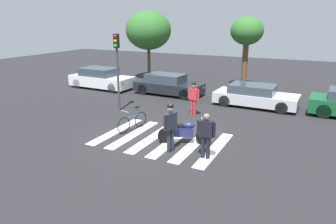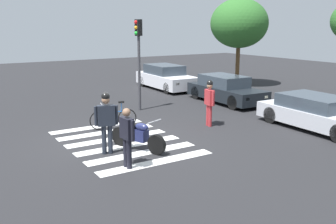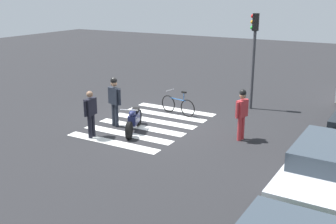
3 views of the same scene
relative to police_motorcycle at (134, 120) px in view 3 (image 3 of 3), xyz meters
The scene contains 9 objects.
ground_plane 1.07m from the police_motorcycle, behind, with size 60.00×60.00×0.00m, color #232326.
police_motorcycle is the anchor object (origin of this frame).
leaning_bicycle 2.66m from the police_motorcycle, behind, with size 0.52×1.72×1.02m.
officer_on_foot 1.61m from the police_motorcycle, 37.31° to the right, with size 0.66×0.23×1.64m.
officer_by_motorcycle 1.15m from the police_motorcycle, 98.59° to the right, with size 0.33×0.67×1.87m.
pedestrian_bystander 3.83m from the police_motorcycle, 106.60° to the left, with size 0.65×0.30×1.76m.
crosswalk_stripes 1.07m from the police_motorcycle, behind, with size 4.95×3.59×0.01m.
car_silver_sedan 6.90m from the police_motorcycle, 78.67° to the left, with size 4.54×2.03×1.22m.
traffic_light_pole 6.07m from the police_motorcycle, 151.60° to the left, with size 0.28×0.35×4.00m.
Camera 3 is at (12.28, 7.85, 4.83)m, focal length 43.02 mm.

